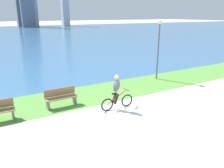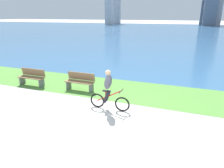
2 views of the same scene
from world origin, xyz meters
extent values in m
plane|color=#B2AFA8|center=(0.00, 0.00, 0.00)|extent=(300.00, 300.00, 0.00)
cube|color=#59933D|center=(0.00, 3.39, 0.00)|extent=(120.00, 3.15, 0.01)
cube|color=#386693|center=(0.00, 45.69, 0.00)|extent=(300.00, 81.44, 0.00)
torus|color=black|center=(0.78, 1.04, 0.31)|extent=(0.61, 0.06, 0.61)
torus|color=black|center=(-0.30, 1.04, 0.31)|extent=(0.61, 0.06, 0.61)
cylinder|color=red|center=(0.22, 1.04, 0.58)|extent=(1.05, 0.04, 0.59)
cylinder|color=red|center=(0.08, 1.04, 0.53)|extent=(0.04, 0.04, 0.46)
cube|color=black|center=(0.08, 1.04, 0.78)|extent=(0.24, 0.10, 0.05)
cylinder|color=black|center=(0.73, 1.04, 0.86)|extent=(0.03, 0.52, 0.03)
ellipsoid|color=#595966|center=(0.19, 1.04, 1.16)|extent=(0.40, 0.36, 0.65)
sphere|color=#D8AD84|center=(0.19, 1.04, 1.54)|extent=(0.22, 0.22, 0.22)
cylinder|color=#26262D|center=(0.13, 1.14, 0.54)|extent=(0.27, 0.11, 0.49)
cylinder|color=#26262D|center=(0.13, 0.94, 0.54)|extent=(0.27, 0.11, 0.49)
cube|color=olive|center=(-4.78, 2.33, 0.45)|extent=(1.50, 0.45, 0.04)
cube|color=olive|center=(-4.78, 2.53, 0.70)|extent=(1.50, 0.11, 0.40)
cube|color=#595960|center=(-4.13, 2.33, 0.23)|extent=(0.08, 0.37, 0.45)
cube|color=#595960|center=(-5.43, 2.33, 0.23)|extent=(0.08, 0.37, 0.45)
cube|color=olive|center=(-1.96, 2.57, 0.45)|extent=(1.50, 0.45, 0.04)
cube|color=olive|center=(-1.96, 2.76, 0.70)|extent=(1.50, 0.11, 0.40)
cube|color=#595960|center=(-1.31, 2.57, 0.23)|extent=(0.08, 0.37, 0.45)
cube|color=#595960|center=(-2.61, 2.57, 0.23)|extent=(0.08, 0.37, 0.45)
cube|color=#B7B7BC|center=(-28.19, 74.09, 7.16)|extent=(2.77, 2.07, 14.32)
cube|color=#8C939E|center=(-27.27, 81.06, 9.04)|extent=(2.77, 2.41, 18.08)
cube|color=#B7B7BC|center=(11.55, 80.32, 7.92)|extent=(2.84, 4.33, 15.84)
camera|label=1|loc=(-4.62, -7.01, 4.23)|focal=34.86mm
camera|label=2|loc=(2.94, -5.91, 3.64)|focal=32.43mm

